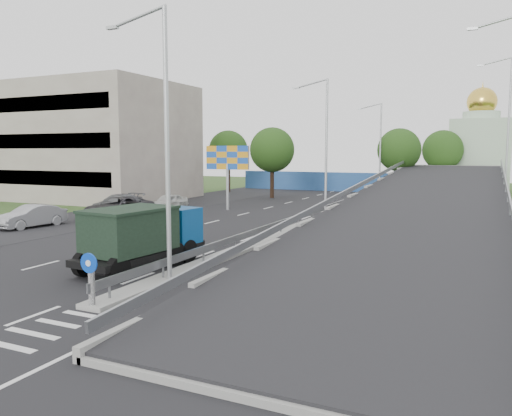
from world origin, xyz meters
The scene contains 23 objects.
ground centered at (0.00, 0.00, 0.00)m, with size 160.00×160.00×0.00m, color #2D4C1E.
road_surface centered at (-3.00, 20.00, 0.00)m, with size 26.00×90.00×0.04m, color black.
parking_strip centered at (-16.00, 20.00, 0.00)m, with size 8.00×90.00×0.05m, color black.
median centered at (0.00, 24.00, 0.10)m, with size 1.00×44.00×0.20m, color gray.
overpass_ramp centered at (7.50, 24.00, 1.75)m, with size 10.00×50.00×3.50m.
median_guardrail centered at (0.00, 24.00, 0.75)m, with size 0.09×44.00×0.71m.
sign_bollard centered at (0.00, 2.17, 1.03)m, with size 0.64×0.23×1.67m.
lamp_post_near centered at (0.11, 6.00, 5.81)m, with size 2.74×0.18×10.08m.
lamp_post_mid centered at (0.11, 26.00, 5.81)m, with size 2.74×0.18×10.08m.
lamp_post_far centered at (0.11, 46.00, 5.81)m, with size 2.74×0.18×10.08m.
beige_building centered at (-30.00, 32.00, 6.00)m, with size 24.00×14.00×12.00m, color gray.
blue_wall centered at (-4.00, 52.00, 1.20)m, with size 30.00×0.50×2.40m, color #2B53A1.
church centered at (10.00, 60.00, 5.31)m, with size 7.00×7.00×13.80m.
billboard centered at (-9.00, 28.00, 4.19)m, with size 4.00×0.24×5.50m.
tree_left_mid centered at (-10.00, 40.00, 5.18)m, with size 4.80×4.80×7.60m.
tree_median_far centered at (2.00, 48.00, 5.18)m, with size 4.80×4.80×7.60m.
tree_left_far centered at (-18.00, 45.00, 5.18)m, with size 4.80×4.80×7.60m.
tree_ramp_far centered at (6.00, 55.00, 5.18)m, with size 4.80×4.80×7.60m.
dump_truck centered at (-2.18, 7.63, 1.48)m, with size 2.84×6.27×2.68m.
parked_car_b centered at (-16.15, 13.88, 0.75)m, with size 1.59×4.57×1.51m, color #97999C.
parked_car_c centered at (-13.78, 19.68, 0.82)m, with size 2.71×5.88×1.64m, color #313035.
parked_car_d centered at (-16.94, 23.28, 0.72)m, with size 2.03×4.99×1.45m, color slate.
parked_car_e centered at (-13.94, 26.31, 0.68)m, with size 1.61×4.00×1.36m, color beige.
Camera 1 is at (11.15, -9.48, 5.00)m, focal length 35.00 mm.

